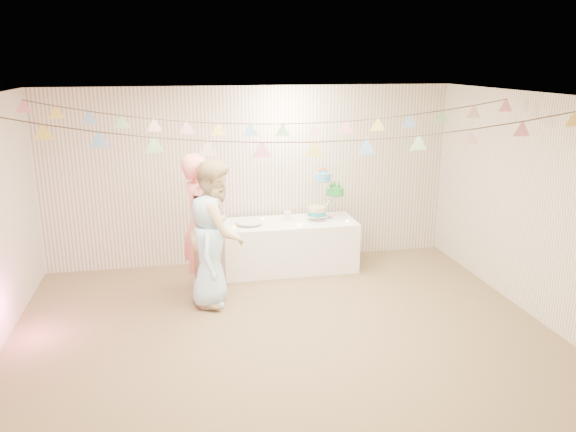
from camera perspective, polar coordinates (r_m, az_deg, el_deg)
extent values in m
plane|color=brown|center=(6.36, -0.36, -12.07)|extent=(6.00, 6.00, 0.00)
plane|color=white|center=(5.64, -0.41, 12.00)|extent=(6.00, 6.00, 0.00)
plane|color=silver|center=(8.27, -3.68, 4.06)|extent=(6.00, 6.00, 0.00)
plane|color=silver|center=(3.62, 7.32, -11.85)|extent=(6.00, 6.00, 0.00)
plane|color=silver|center=(7.06, 24.28, 0.65)|extent=(5.00, 5.00, 0.00)
cube|color=white|center=(8.13, 0.09, -2.99)|extent=(1.91, 0.76, 0.72)
cylinder|color=white|center=(7.87, -3.96, -0.60)|extent=(0.38, 0.38, 0.02)
imported|color=#FF8B85|center=(7.27, -8.92, -0.84)|extent=(0.46, 0.68, 1.84)
imported|color=#CFB37F|center=(7.00, -7.21, -1.56)|extent=(0.86, 1.00, 1.80)
imported|color=#B4E4FF|center=(6.93, -8.07, -3.53)|extent=(0.55, 0.74, 1.40)
cylinder|color=#FFD88C|center=(7.76, -5.49, -1.09)|extent=(0.04, 0.04, 0.03)
cylinder|color=#FFD88C|center=(8.13, -2.58, -0.26)|extent=(0.04, 0.04, 0.03)
cylinder|color=#FFD88C|center=(7.83, 1.12, -0.87)|extent=(0.04, 0.04, 0.03)
cylinder|color=#FFD88C|center=(8.30, 2.16, 0.08)|extent=(0.04, 0.04, 0.03)
cylinder|color=#FFD88C|center=(8.05, 6.07, -0.50)|extent=(0.04, 0.04, 0.03)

